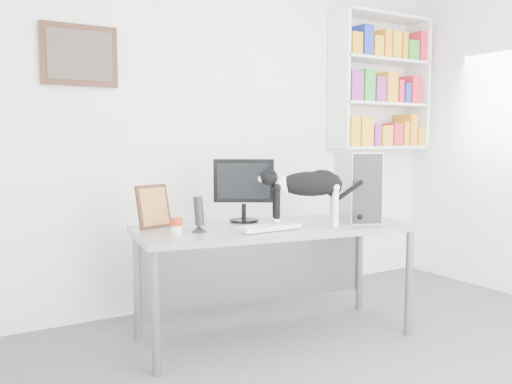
% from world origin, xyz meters
% --- Properties ---
extents(room, '(4.01, 4.01, 2.70)m').
position_xyz_m(room, '(0.00, 0.00, 1.35)').
color(room, '#58585E').
rests_on(room, ground).
extents(bookshelf, '(1.03, 0.28, 1.24)m').
position_xyz_m(bookshelf, '(1.40, 1.85, 1.85)').
color(bookshelf, white).
rests_on(bookshelf, room).
extents(wall_art, '(0.52, 0.04, 0.42)m').
position_xyz_m(wall_art, '(-1.30, 1.97, 1.90)').
color(wall_art, '#412114').
rests_on(wall_art, room).
extents(desk, '(1.90, 0.98, 0.76)m').
position_xyz_m(desk, '(-0.29, 1.04, 0.38)').
color(desk, gray).
rests_on(desk, room).
extents(monitor, '(0.46, 0.39, 0.44)m').
position_xyz_m(monitor, '(-0.38, 1.29, 0.98)').
color(monitor, black).
rests_on(monitor, desk).
extents(keyboard, '(0.43, 0.18, 0.03)m').
position_xyz_m(keyboard, '(-0.43, 0.92, 0.77)').
color(keyboard, silver).
rests_on(keyboard, desk).
extents(pc_tower, '(0.40, 0.52, 0.48)m').
position_xyz_m(pc_tower, '(0.36, 0.99, 1.00)').
color(pc_tower, '#A3A3A7').
rests_on(pc_tower, desk).
extents(speaker, '(0.11, 0.11, 0.23)m').
position_xyz_m(speaker, '(-0.83, 1.07, 0.87)').
color(speaker, black).
rests_on(speaker, desk).
extents(leaning_print, '(0.25, 0.15, 0.29)m').
position_xyz_m(leaning_print, '(-1.01, 1.37, 0.90)').
color(leaning_print, '#412114').
rests_on(leaning_print, desk).
extents(soup_can, '(0.09, 0.09, 0.10)m').
position_xyz_m(soup_can, '(-0.98, 1.06, 0.81)').
color(soup_can, '#B12D0F').
rests_on(soup_can, desk).
extents(cat, '(0.62, 0.41, 0.38)m').
position_xyz_m(cat, '(-0.14, 0.88, 0.95)').
color(cat, black).
rests_on(cat, desk).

